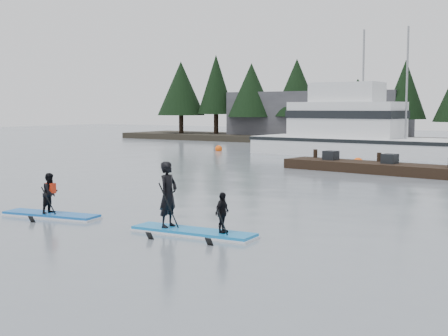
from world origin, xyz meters
The scene contains 8 objects.
ground centered at (0.00, 0.00, 0.00)m, with size 160.00×160.00×0.00m, color slate.
waterfront_building centered at (-14.00, 44.00, 2.50)m, with size 18.00×6.00×5.00m, color #4C4C51.
fishing_boat_large centered at (-2.82, 28.35, 0.75)m, with size 17.62×5.50×9.87m.
floating_dock centered at (4.52, 17.40, 0.26)m, with size 15.82×2.11×0.53m, color black.
buoy_a centered at (-14.36, 26.80, 0.00)m, with size 0.57×0.57×0.57m, color #FF550C.
buoy_b centered at (-0.50, 20.99, 0.00)m, with size 0.61×0.61×0.61m, color #FF550C.
paddleboard_solo centered at (-2.04, -0.73, 0.45)m, with size 3.31×1.36×1.84m.
paddleboard_duo centered at (3.04, -0.45, 0.63)m, with size 3.60×1.32×2.46m.
Camera 1 is at (13.16, -13.77, 3.41)m, focal length 50.00 mm.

